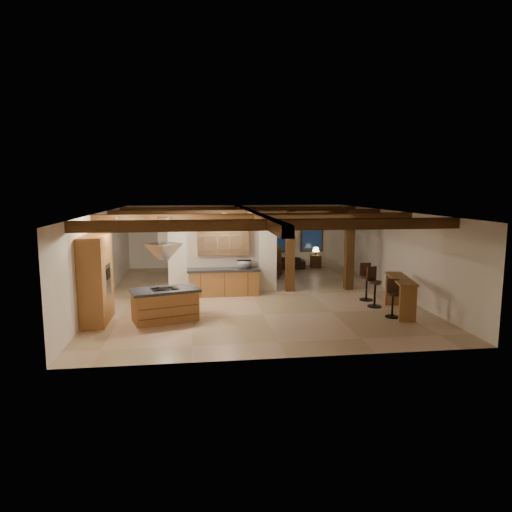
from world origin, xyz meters
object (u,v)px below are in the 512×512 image
(sofa, at_px, (284,262))
(bar_counter, at_px, (400,289))
(kitchen_island, at_px, (165,304))
(dining_table, at_px, (256,269))

(sofa, distance_m, bar_counter, 8.22)
(kitchen_island, xyz_separation_m, sofa, (4.93, 7.88, -0.19))
(dining_table, bearing_deg, sofa, 50.62)
(kitchen_island, xyz_separation_m, dining_table, (3.31, 5.83, -0.11))
(bar_counter, bearing_deg, sofa, 103.67)
(sofa, bearing_deg, bar_counter, 109.28)
(kitchen_island, distance_m, bar_counter, 6.87)
(dining_table, relative_size, bar_counter, 0.95)
(kitchen_island, distance_m, dining_table, 6.70)
(kitchen_island, bearing_deg, sofa, 58.00)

